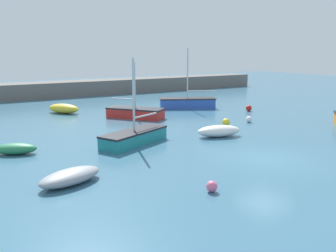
# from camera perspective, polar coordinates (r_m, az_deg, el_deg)

# --- Properties ---
(ground_plane) EXTENTS (120.00, 120.00, 0.20)m
(ground_plane) POSITION_cam_1_polar(r_m,az_deg,el_deg) (20.37, 14.64, -5.17)
(ground_plane) COLOR #38667F
(harbor_breakwater) EXTENTS (54.70, 3.69, 1.82)m
(harbor_breakwater) POSITION_cam_1_polar(r_m,az_deg,el_deg) (48.20, -14.17, 5.58)
(harbor_breakwater) COLOR #66605B
(harbor_breakwater) RESTS_ON ground_plane
(open_tender_yellow) EXTENTS (3.18, 1.96, 0.76)m
(open_tender_yellow) POSITION_cam_1_polar(r_m,az_deg,el_deg) (24.85, 7.75, -0.75)
(open_tender_yellow) COLOR white
(open_tender_yellow) RESTS_ON ground_plane
(rowboat_white_midwater) EXTENTS (3.26, 2.31, 0.62)m
(rowboat_white_midwater) POSITION_cam_1_polar(r_m,az_deg,el_deg) (16.63, -14.68, -7.49)
(rowboat_white_midwater) COLOR gray
(rowboat_white_midwater) RESTS_ON ground_plane
(sailboat_tall_mast) EXTENTS (5.60, 4.10, 5.75)m
(sailboat_tall_mast) POSITION_cam_1_polar(r_m,az_deg,el_deg) (36.76, 2.96, 3.57)
(sailboat_tall_mast) COLOR #2D56B7
(sailboat_tall_mast) RESTS_ON ground_plane
(fishing_dinghy_green) EXTENTS (2.53, 1.93, 0.61)m
(fishing_dinghy_green) POSITION_cam_1_polar(r_m,az_deg,el_deg) (22.16, -22.26, -3.23)
(fishing_dinghy_green) COLOR #287A4C
(fishing_dinghy_green) RESTS_ON ground_plane
(rowboat_blue_near) EXTENTS (2.87, 3.35, 0.85)m
(rowboat_blue_near) POSITION_cam_1_polar(r_m,az_deg,el_deg) (35.06, -15.62, 2.59)
(rowboat_blue_near) COLOR yellow
(rowboat_blue_near) RESTS_ON ground_plane
(sailboat_twin_hulled) EXTENTS (5.04, 3.43, 5.16)m
(sailboat_twin_hulled) POSITION_cam_1_polar(r_m,az_deg,el_deg) (22.80, -5.15, -1.61)
(sailboat_twin_hulled) COLOR teal
(sailboat_twin_hulled) RESTS_ON ground_plane
(sailboat_short_mast) EXTENTS (4.25, 4.82, 4.68)m
(sailboat_short_mast) POSITION_cam_1_polar(r_m,az_deg,el_deg) (31.47, -5.00, 2.04)
(sailboat_short_mast) COLOR red
(sailboat_short_mast) RESTS_ON ground_plane
(mooring_buoy_yellow) EXTENTS (0.58, 0.58, 0.58)m
(mooring_buoy_yellow) POSITION_cam_1_polar(r_m,az_deg,el_deg) (28.37, 8.84, 0.57)
(mooring_buoy_yellow) COLOR yellow
(mooring_buoy_yellow) RESTS_ON ground_plane
(mooring_buoy_pink) EXTENTS (0.46, 0.46, 0.46)m
(mooring_buoy_pink) POSITION_cam_1_polar(r_m,az_deg,el_deg) (15.35, 6.69, -9.12)
(mooring_buoy_pink) COLOR #EA668C
(mooring_buoy_pink) RESTS_ON ground_plane
(mooring_buoy_red) EXTENTS (0.55, 0.55, 0.55)m
(mooring_buoy_red) POSITION_cam_1_polar(r_m,az_deg,el_deg) (35.80, 12.21, 2.69)
(mooring_buoy_red) COLOR red
(mooring_buoy_red) RESTS_ON ground_plane
(mooring_buoy_white) EXTENTS (0.48, 0.48, 0.48)m
(mooring_buoy_white) POSITION_cam_1_polar(r_m,az_deg,el_deg) (30.19, 12.23, 1.00)
(mooring_buoy_white) COLOR white
(mooring_buoy_white) RESTS_ON ground_plane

